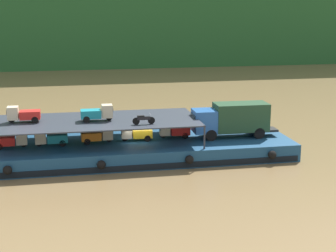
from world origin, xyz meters
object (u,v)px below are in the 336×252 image
(mini_truck_lower_mid, at_px, (98,135))
(mini_truck_lower_aft, at_px, (50,138))
(cargo_barge, at_px, (139,149))
(motorcycle_upper_port, at_px, (143,119))
(mini_truck_upper_stern, at_px, (23,114))
(mini_truck_lower_fore, at_px, (136,133))
(covered_lorry, at_px, (232,119))
(mini_truck_lower_stern, at_px, (11,140))
(mini_truck_lower_bow, at_px, (174,130))
(mini_truck_upper_mid, at_px, (97,113))

(mini_truck_lower_mid, bearing_deg, mini_truck_lower_aft, -176.91)
(cargo_barge, distance_m, motorcycle_upper_port, 3.91)
(mini_truck_upper_stern, bearing_deg, mini_truck_lower_aft, -16.71)
(mini_truck_lower_fore, bearing_deg, mini_truck_lower_aft, -177.64)
(covered_lorry, distance_m, mini_truck_lower_mid, 12.17)
(mini_truck_lower_aft, bearing_deg, mini_truck_lower_stern, -178.97)
(cargo_barge, distance_m, mini_truck_lower_fore, 1.46)
(mini_truck_lower_mid, xyz_separation_m, motorcycle_upper_port, (3.73, -2.28, 1.74))
(covered_lorry, relative_size, mini_truck_lower_bow, 2.83)
(mini_truck_lower_stern, relative_size, mini_truck_upper_mid, 1.02)
(mini_truck_lower_aft, distance_m, mini_truck_lower_mid, 4.01)
(mini_truck_lower_stern, xyz_separation_m, motorcycle_upper_port, (10.95, -2.01, 1.74))
(cargo_barge, xyz_separation_m, motorcycle_upper_port, (0.14, -2.26, 3.18))
(cargo_barge, height_order, motorcycle_upper_port, motorcycle_upper_port)
(mini_truck_upper_mid, relative_size, motorcycle_upper_port, 1.44)
(mini_truck_lower_stern, bearing_deg, mini_truck_upper_mid, 0.48)
(mini_truck_lower_fore, height_order, mini_truck_upper_mid, mini_truck_upper_mid)
(covered_lorry, bearing_deg, mini_truck_upper_mid, 179.33)
(covered_lorry, relative_size, motorcycle_upper_port, 4.15)
(cargo_barge, height_order, mini_truck_lower_stern, mini_truck_lower_stern)
(motorcycle_upper_port, bearing_deg, mini_truck_upper_stern, 164.67)
(mini_truck_lower_fore, xyz_separation_m, motorcycle_upper_port, (0.34, -2.37, 1.74))
(mini_truck_upper_stern, bearing_deg, cargo_barge, -2.65)
(mini_truck_lower_mid, bearing_deg, cargo_barge, -0.24)
(mini_truck_lower_bow, distance_m, mini_truck_upper_mid, 7.18)
(covered_lorry, bearing_deg, mini_truck_lower_bow, 171.02)
(covered_lorry, distance_m, motorcycle_upper_port, 8.64)
(cargo_barge, distance_m, mini_truck_lower_bow, 3.64)
(covered_lorry, distance_m, mini_truck_upper_stern, 18.35)
(mini_truck_upper_stern, xyz_separation_m, motorcycle_upper_port, (9.91, -2.72, -0.26))
(covered_lorry, relative_size, mini_truck_lower_aft, 2.82)
(cargo_barge, bearing_deg, motorcycle_upper_port, -86.54)
(cargo_barge, distance_m, mini_truck_lower_aft, 7.73)
(mini_truck_upper_mid, distance_m, motorcycle_upper_port, 4.24)
(mini_truck_lower_fore, bearing_deg, mini_truck_lower_stern, -178.04)
(mini_truck_lower_mid, relative_size, mini_truck_lower_bow, 1.00)
(mini_truck_lower_fore, relative_size, mini_truck_upper_stern, 1.01)
(mini_truck_upper_stern, relative_size, motorcycle_upper_port, 1.44)
(mini_truck_lower_aft, relative_size, mini_truck_upper_mid, 1.02)
(mini_truck_lower_stern, bearing_deg, covered_lorry, -0.24)
(mini_truck_lower_aft, xyz_separation_m, mini_truck_lower_fore, (7.39, 0.31, 0.00))
(cargo_barge, xyz_separation_m, mini_truck_lower_aft, (-7.60, -0.20, 1.44))
(mini_truck_lower_bow, bearing_deg, motorcycle_upper_port, -139.02)
(motorcycle_upper_port, bearing_deg, covered_lorry, 12.91)
(covered_lorry, relative_size, mini_truck_lower_mid, 2.82)
(mini_truck_lower_stern, bearing_deg, mini_truck_upper_stern, 34.29)
(mini_truck_lower_bow, distance_m, mini_truck_upper_stern, 13.23)
(mini_truck_lower_stern, distance_m, mini_truck_upper_mid, 7.53)
(mini_truck_lower_aft, height_order, mini_truck_lower_mid, same)
(mini_truck_lower_aft, xyz_separation_m, motorcycle_upper_port, (7.73, -2.06, 1.74))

